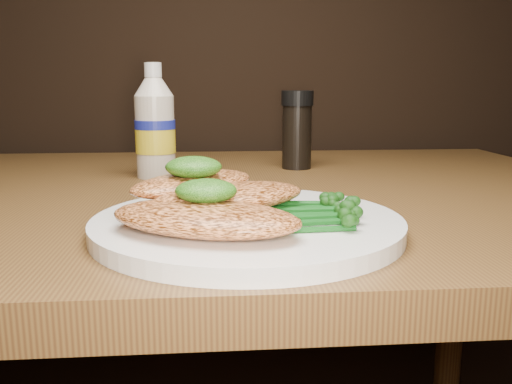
{
  "coord_description": "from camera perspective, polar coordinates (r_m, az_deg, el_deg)",
  "views": [
    {
      "loc": [
        0.01,
        0.31,
        0.89
      ],
      "look_at": [
        0.06,
        0.81,
        0.79
      ],
      "focal_mm": 37.82,
      "sensor_mm": 36.0,
      "label": 1
    }
  ],
  "objects": [
    {
      "name": "mayo_bottle",
      "position": [
        0.83,
        -10.65,
        7.41
      ],
      "size": [
        0.08,
        0.08,
        0.17
      ],
      "primitive_type": null,
      "rotation": [
        0.0,
        0.0,
        0.41
      ],
      "color": "beige",
      "rests_on": "dining_table"
    },
    {
      "name": "chicken_mid",
      "position": [
        0.5,
        -2.81,
        -0.52
      ],
      "size": [
        0.18,
        0.14,
        0.02
      ],
      "primitive_type": "ellipsoid",
      "rotation": [
        0.0,
        0.0,
        0.48
      ],
      "color": "#F58E4E",
      "rests_on": "plate"
    },
    {
      "name": "pepper_grinder",
      "position": [
        0.91,
        4.35,
        6.56
      ],
      "size": [
        0.07,
        0.07,
        0.13
      ],
      "primitive_type": null,
      "rotation": [
        0.0,
        0.0,
        -0.4
      ],
      "color": "black",
      "rests_on": "dining_table"
    },
    {
      "name": "plate",
      "position": [
        0.52,
        -0.91,
        -3.46
      ],
      "size": [
        0.3,
        0.3,
        0.02
      ],
      "primitive_type": "cylinder",
      "color": "white",
      "rests_on": "dining_table"
    },
    {
      "name": "pesto_front",
      "position": [
        0.47,
        -5.31,
        0.13
      ],
      "size": [
        0.06,
        0.05,
        0.02
      ],
      "primitive_type": "ellipsoid",
      "rotation": [
        0.0,
        0.0,
        -0.09
      ],
      "color": "black",
      "rests_on": "chicken_front"
    },
    {
      "name": "chicken_front",
      "position": [
        0.46,
        -5.44,
        -2.73
      ],
      "size": [
        0.19,
        0.15,
        0.03
      ],
      "primitive_type": "ellipsoid",
      "rotation": [
        0.0,
        0.0,
        -0.42
      ],
      "color": "#F58E4E",
      "rests_on": "plate"
    },
    {
      "name": "chicken_back",
      "position": [
        0.54,
        -6.62,
        0.91
      ],
      "size": [
        0.15,
        0.15,
        0.02
      ],
      "primitive_type": "ellipsoid",
      "rotation": [
        0.0,
        0.0,
        0.75
      ],
      "color": "#F58E4E",
      "rests_on": "plate"
    },
    {
      "name": "broccolini_bundle",
      "position": [
        0.5,
        4.13,
        -1.8
      ],
      "size": [
        0.16,
        0.14,
        0.02
      ],
      "primitive_type": null,
      "rotation": [
        0.0,
        0.0,
        -0.26
      ],
      "color": "#114F16",
      "rests_on": "plate"
    },
    {
      "name": "pesto_back",
      "position": [
        0.52,
        -6.63,
        2.64
      ],
      "size": [
        0.06,
        0.06,
        0.02
      ],
      "primitive_type": "ellipsoid",
      "rotation": [
        0.0,
        0.0,
        -0.24
      ],
      "color": "black",
      "rests_on": "chicken_back"
    }
  ]
}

